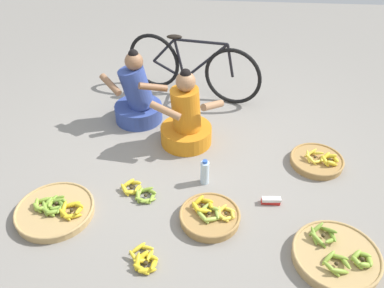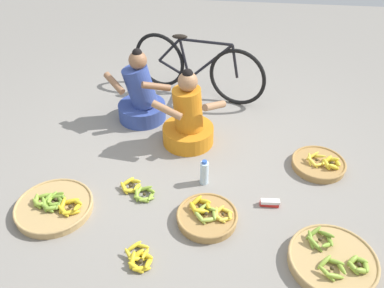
% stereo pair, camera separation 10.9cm
% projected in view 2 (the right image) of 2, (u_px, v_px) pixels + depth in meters
% --- Properties ---
extents(ground_plane, '(10.00, 10.00, 0.00)m').
position_uv_depth(ground_plane, '(194.00, 160.00, 3.88)').
color(ground_plane, gray).
extents(vendor_woman_front, '(0.71, 0.52, 0.83)m').
position_uv_depth(vendor_woman_front, '(188.00, 120.00, 3.96)').
color(vendor_woman_front, orange).
rests_on(vendor_woman_front, ground).
extents(vendor_woman_behind, '(0.74, 0.52, 0.83)m').
position_uv_depth(vendor_woman_behind, '(141.00, 97.00, 4.32)').
color(vendor_woman_behind, '#334793').
rests_on(vendor_woman_behind, ground).
extents(bicycle_leaning, '(1.62, 0.61, 0.73)m').
position_uv_depth(bicycle_leaning, '(197.00, 67.00, 4.70)').
color(bicycle_leaning, black).
rests_on(bicycle_leaning, ground).
extents(banana_basket_back_left, '(0.65, 0.65, 0.15)m').
position_uv_depth(banana_basket_back_left, '(54.00, 206.00, 3.32)').
color(banana_basket_back_left, tan).
rests_on(banana_basket_back_left, ground).
extents(banana_basket_front_left, '(0.50, 0.50, 0.15)m').
position_uv_depth(banana_basket_front_left, '(207.00, 216.00, 3.23)').
color(banana_basket_front_left, '#A87F47').
rests_on(banana_basket_front_left, ground).
extents(banana_basket_mid_right, '(0.51, 0.51, 0.14)m').
position_uv_depth(banana_basket_mid_right, '(319.00, 164.00, 3.77)').
color(banana_basket_mid_right, '#A87F47').
rests_on(banana_basket_mid_right, ground).
extents(banana_basket_near_vendor, '(0.65, 0.65, 0.16)m').
position_uv_depth(banana_basket_near_vendor, '(333.00, 260.00, 2.88)').
color(banana_basket_near_vendor, tan).
rests_on(banana_basket_near_vendor, ground).
extents(loose_bananas_near_bicycle, '(0.36, 0.30, 0.09)m').
position_uv_depth(loose_bananas_near_bicycle, '(138.00, 190.00, 3.50)').
color(loose_bananas_near_bicycle, yellow).
rests_on(loose_bananas_near_bicycle, ground).
extents(loose_bananas_front_right, '(0.25, 0.29, 0.09)m').
position_uv_depth(loose_bananas_front_right, '(139.00, 258.00, 2.92)').
color(loose_bananas_front_right, gold).
rests_on(loose_bananas_front_right, ground).
extents(water_bottle, '(0.08, 0.08, 0.25)m').
position_uv_depth(water_bottle, '(204.00, 173.00, 3.55)').
color(water_bottle, silver).
rests_on(water_bottle, ground).
extents(packet_carton_stack, '(0.17, 0.06, 0.06)m').
position_uv_depth(packet_carton_stack, '(270.00, 203.00, 3.38)').
color(packet_carton_stack, red).
rests_on(packet_carton_stack, ground).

